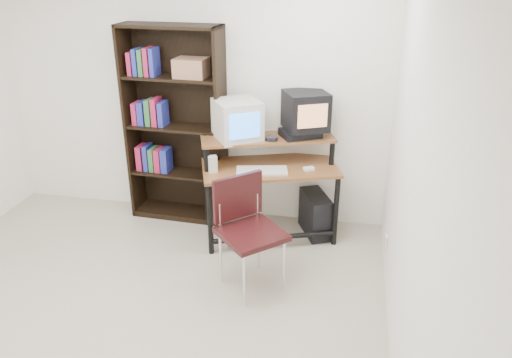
% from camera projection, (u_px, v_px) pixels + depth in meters
% --- Properties ---
extents(floor, '(4.00, 4.00, 0.01)m').
position_uv_depth(floor, '(116.00, 328.00, 3.74)').
color(floor, '#BAAF9A').
rests_on(floor, ground).
extents(back_wall, '(4.00, 0.01, 2.60)m').
position_uv_depth(back_wall, '(190.00, 93.00, 5.01)').
color(back_wall, white).
rests_on(back_wall, floor).
extents(right_wall, '(0.01, 4.00, 2.60)m').
position_uv_depth(right_wall, '(415.00, 194.00, 2.86)').
color(right_wall, white).
rests_on(right_wall, floor).
extents(computer_desk, '(1.40, 1.01, 0.98)m').
position_uv_depth(computer_desk, '(269.00, 169.00, 4.76)').
color(computer_desk, brown).
rests_on(computer_desk, floor).
extents(crt_monitor, '(0.54, 0.54, 0.37)m').
position_uv_depth(crt_monitor, '(237.00, 120.00, 4.65)').
color(crt_monitor, beige).
rests_on(crt_monitor, computer_desk).
extents(vcr, '(0.44, 0.41, 0.08)m').
position_uv_depth(vcr, '(300.00, 134.00, 4.74)').
color(vcr, black).
rests_on(vcr, computer_desk).
extents(crt_tv, '(0.50, 0.49, 0.36)m').
position_uv_depth(crt_tv, '(306.00, 111.00, 4.68)').
color(crt_tv, black).
rests_on(crt_tv, vcr).
extents(cd_spindle, '(0.17, 0.17, 0.05)m').
position_uv_depth(cd_spindle, '(272.00, 139.00, 4.65)').
color(cd_spindle, '#26262B').
rests_on(cd_spindle, computer_desk).
extents(keyboard, '(0.50, 0.30, 0.03)m').
position_uv_depth(keyboard, '(262.00, 171.00, 4.60)').
color(keyboard, beige).
rests_on(keyboard, computer_desk).
extents(mousepad, '(0.26, 0.23, 0.01)m').
position_uv_depth(mousepad, '(311.00, 171.00, 4.65)').
color(mousepad, black).
rests_on(mousepad, computer_desk).
extents(mouse, '(0.12, 0.10, 0.03)m').
position_uv_depth(mouse, '(309.00, 169.00, 4.64)').
color(mouse, white).
rests_on(mouse, mousepad).
extents(desk_speaker, '(0.10, 0.10, 0.17)m').
position_uv_depth(desk_speaker, '(213.00, 165.00, 4.57)').
color(desk_speaker, beige).
rests_on(desk_speaker, computer_desk).
extents(pc_tower, '(0.37, 0.49, 0.42)m').
position_uv_depth(pc_tower, '(315.00, 214.00, 4.96)').
color(pc_tower, black).
rests_on(pc_tower, floor).
extents(school_chair, '(0.66, 0.66, 0.94)m').
position_uv_depth(school_chair, '(246.00, 221.00, 4.05)').
color(school_chair, black).
rests_on(school_chair, floor).
extents(bookshelf, '(1.01, 0.38, 1.98)m').
position_uv_depth(bookshelf, '(176.00, 124.00, 5.02)').
color(bookshelf, black).
rests_on(bookshelf, floor).
extents(wall_outlet, '(0.02, 0.08, 0.12)m').
position_uv_depth(wall_outlet, '(386.00, 242.00, 4.30)').
color(wall_outlet, beige).
rests_on(wall_outlet, right_wall).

